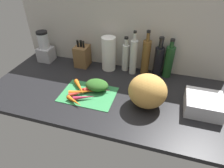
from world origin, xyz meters
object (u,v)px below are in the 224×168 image
carrot_1 (74,101)px  bottle_1 (133,57)px  carrot_5 (81,92)px  bottle_4 (169,61)px  carrot_4 (80,87)px  bottle_0 (126,57)px  carrot_0 (93,87)px  paper_towel_roll (109,54)px  carrot_2 (84,97)px  bottle_3 (159,60)px  dish_rack (203,104)px  cutting_board (88,94)px  carrot_3 (79,93)px  knife_block (82,56)px  blender_appliance (45,48)px  carrot_6 (100,90)px  bottle_2 (146,57)px  winter_squash (148,91)px  carrot_7 (88,90)px

carrot_1 → bottle_1: bearing=59.7°
carrot_5 → bottle_4: bearing=37.2°
carrot_4 → bottle_0: bottle_0 is taller
carrot_5 → carrot_0: bearing=52.0°
bottle_4 → paper_towel_roll: bearing=-177.1°
carrot_0 → carrot_5: bearing=-128.0°
carrot_2 → bottle_3: bottle_3 is taller
bottle_4 → dish_rack: size_ratio=1.41×
cutting_board → carrot_3: (-5.56, -2.42, 1.69)cm
knife_block → dish_rack: (95.37, -30.90, -4.20)cm
carrot_2 → carrot_3: carrot_2 is taller
knife_block → blender_appliance: blender_appliance is taller
carrot_6 → dish_rack: bearing=1.2°
carrot_1 → carrot_5: carrot_5 is taller
blender_appliance → dish_rack: bearing=-12.9°
cutting_board → carrot_6: size_ratio=2.69×
bottle_2 → carrot_4: bearing=-138.5°
winter_squash → carrot_6: bearing=173.6°
carrot_6 → carrot_0: bearing=168.2°
carrot_2 → carrot_7: carrot_2 is taller
bottle_0 → blender_appliance: bearing=-176.4°
blender_appliance → carrot_0: bearing=-28.0°
bottle_3 → carrot_5: bearing=-138.8°
cutting_board → blender_appliance: blender_appliance is taller
knife_block → carrot_5: bearing=-67.9°
bottle_1 → bottle_4: bottle_1 is taller
carrot_5 → bottle_1: bottle_1 is taller
winter_squash → bottle_2: bearing=100.7°
carrot_2 → knife_block: knife_block is taller
cutting_board → bottle_2: 53.56cm
cutting_board → carrot_7: size_ratio=3.46×
cutting_board → bottle_3: (43.07, 40.29, 12.48)cm
carrot_4 → carrot_7: (6.77, -1.32, -0.60)cm
carrot_1 → knife_block: (-15.31, 48.88, 6.82)cm
carrot_0 → bottle_4: 61.07cm
paper_towel_roll → dish_rack: size_ratio=1.26×
carrot_7 → blender_appliance: 64.79cm
carrot_1 → bottle_2: bottle_2 is taller
winter_squash → blender_appliance: size_ratio=0.90×
cutting_board → bottle_0: 45.50cm
carrot_6 → dish_rack: dish_rack is taller
carrot_1 → knife_block: bearing=107.4°
carrot_2 → paper_towel_roll: size_ratio=0.53×
cutting_board → paper_towel_roll: (3.17, 38.09, 13.56)cm
bottle_4 → blender_appliance: bearing=-177.7°
carrot_2 → dish_rack: bearing=9.3°
bottle_2 → bottle_3: bearing=4.1°
carrot_4 → knife_block: size_ratio=0.75×
carrot_1 → bottle_0: bearing=67.6°
carrot_4 → bottle_1: bottle_1 is taller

